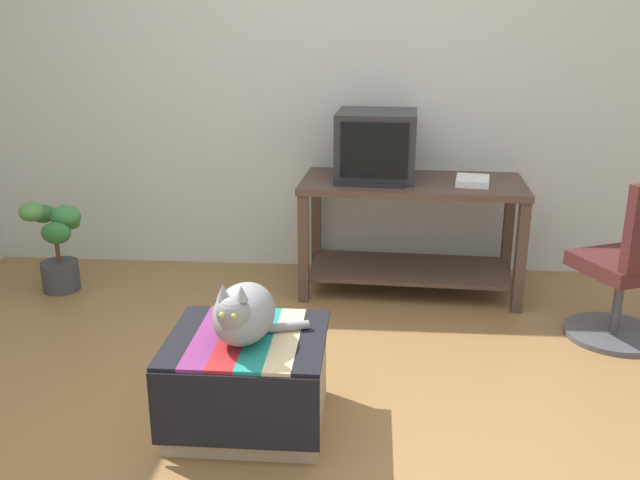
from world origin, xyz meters
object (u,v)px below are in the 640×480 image
object	(u,v)px
tv_monitor	(376,146)
ottoman_with_blanket	(248,380)
desk	(411,216)
keyboard	(370,183)
potted_plant	(56,243)
cat	(243,313)
office_chair	(631,272)
book	(473,181)

from	to	relation	value
tv_monitor	ottoman_with_blanket	distance (m)	1.86
desk	keyboard	world-z (taller)	keyboard
ottoman_with_blanket	potted_plant	world-z (taller)	potted_plant
keyboard	cat	distance (m)	1.59
potted_plant	office_chair	distance (m)	3.31
keyboard	potted_plant	world-z (taller)	keyboard
office_chair	tv_monitor	bearing A→B (deg)	-52.84
book	tv_monitor	bearing A→B (deg)	176.89
keyboard	cat	size ratio (longest dim) A/B	1.02
book	office_chair	size ratio (longest dim) A/B	0.27
tv_monitor	book	size ratio (longest dim) A/B	2.09
desk	office_chair	xyz separation A→B (m)	(1.10, -0.66, -0.09)
book	office_chair	distance (m)	1.01
book	ottoman_with_blanket	bearing A→B (deg)	-116.43
desk	tv_monitor	bearing A→B (deg)	169.06
keyboard	potted_plant	xyz separation A→B (m)	(-1.92, -0.06, -0.40)
tv_monitor	ottoman_with_blanket	xyz separation A→B (m)	(-0.52, -1.65, -0.70)
tv_monitor	office_chair	bearing A→B (deg)	-25.56
cat	tv_monitor	bearing A→B (deg)	80.37
tv_monitor	book	distance (m)	0.61
book	keyboard	bearing A→B (deg)	-164.88
office_chair	book	bearing A→B (deg)	-62.80
ottoman_with_blanket	office_chair	size ratio (longest dim) A/B	0.72
keyboard	office_chair	xyz separation A→B (m)	(1.36, -0.53, -0.33)
desk	potted_plant	xyz separation A→B (m)	(-2.18, -0.20, -0.17)
potted_plant	office_chair	world-z (taller)	office_chair
keyboard	book	bearing A→B (deg)	11.51
keyboard	potted_plant	size ratio (longest dim) A/B	0.67
keyboard	office_chair	distance (m)	1.49
keyboard	ottoman_with_blanket	distance (m)	1.62
tv_monitor	cat	world-z (taller)	tv_monitor
desk	office_chair	size ratio (longest dim) A/B	1.54
book	desk	bearing A→B (deg)	178.10
tv_monitor	potted_plant	size ratio (longest dim) A/B	0.84
tv_monitor	keyboard	xyz separation A→B (m)	(-0.03, -0.19, -0.19)
book	cat	size ratio (longest dim) A/B	0.61
cat	book	bearing A→B (deg)	62.63
office_chair	desk	bearing A→B (deg)	-55.44
desk	tv_monitor	size ratio (longest dim) A/B	2.72
keyboard	cat	world-z (taller)	keyboard
desk	ottoman_with_blanket	distance (m)	1.78
book	ottoman_with_blanket	distance (m)	1.94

